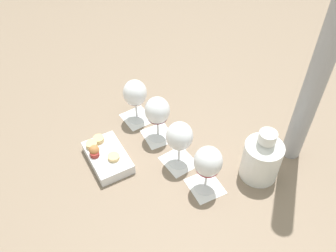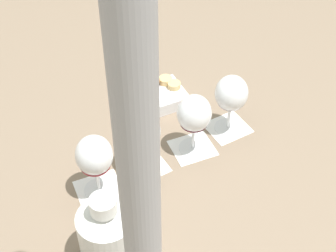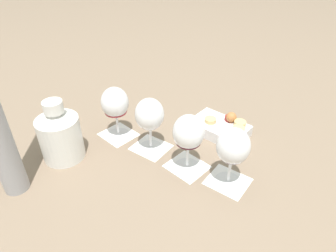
% 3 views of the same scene
% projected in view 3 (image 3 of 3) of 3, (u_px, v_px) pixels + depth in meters
% --- Properties ---
extents(ground_plane, '(8.00, 8.00, 0.00)m').
position_uv_depth(ground_plane, '(168.00, 157.00, 0.83)').
color(ground_plane, '#7F6B56').
extents(tasting_card_0, '(0.13, 0.13, 0.00)m').
position_uv_depth(tasting_card_0, '(119.00, 134.00, 0.92)').
color(tasting_card_0, white).
rests_on(tasting_card_0, ground_plane).
extents(tasting_card_1, '(0.13, 0.13, 0.00)m').
position_uv_depth(tasting_card_1, '(151.00, 147.00, 0.87)').
color(tasting_card_1, white).
rests_on(tasting_card_1, ground_plane).
extents(tasting_card_2, '(0.13, 0.13, 0.00)m').
position_uv_depth(tasting_card_2, '(187.00, 166.00, 0.80)').
color(tasting_card_2, white).
rests_on(tasting_card_2, ground_plane).
extents(tasting_card_3, '(0.13, 0.13, 0.00)m').
position_uv_depth(tasting_card_3, '(228.00, 181.00, 0.76)').
color(tasting_card_3, white).
rests_on(tasting_card_3, ground_plane).
extents(wine_glass_0, '(0.08, 0.08, 0.16)m').
position_uv_depth(wine_glass_0, '(115.00, 105.00, 0.86)').
color(wine_glass_0, white).
rests_on(wine_glass_0, tasting_card_0).
extents(wine_glass_1, '(0.08, 0.08, 0.16)m').
position_uv_depth(wine_glass_1, '(150.00, 117.00, 0.81)').
color(wine_glass_1, white).
rests_on(wine_glass_1, tasting_card_1).
extents(wine_glass_2, '(0.08, 0.08, 0.16)m').
position_uv_depth(wine_glass_2, '(188.00, 135.00, 0.74)').
color(wine_glass_2, white).
rests_on(wine_glass_2, tasting_card_2).
extents(wine_glass_3, '(0.08, 0.08, 0.16)m').
position_uv_depth(wine_glass_3, '(233.00, 149.00, 0.70)').
color(wine_glass_3, white).
rests_on(wine_glass_3, tasting_card_3).
extents(ceramic_vase, '(0.11, 0.11, 0.17)m').
position_uv_depth(ceramic_vase, '(60.00, 134.00, 0.80)').
color(ceramic_vase, white).
rests_on(ceramic_vase, ground_plane).
extents(snack_dish, '(0.20, 0.19, 0.07)m').
position_uv_depth(snack_dish, '(221.00, 127.00, 0.92)').
color(snack_dish, silver).
rests_on(snack_dish, ground_plane).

